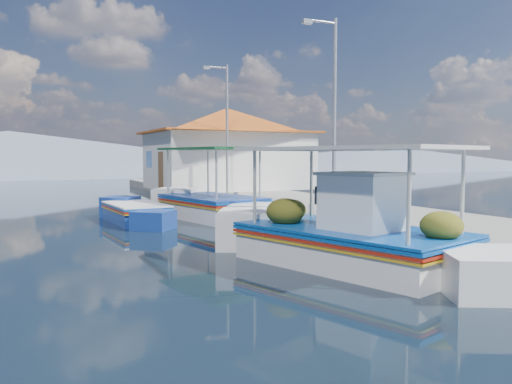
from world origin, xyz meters
name	(u,v)px	position (x,y,z in m)	size (l,w,h in m)	color
ground	(219,250)	(0.00, 0.00, 0.00)	(160.00, 160.00, 0.00)	black
quay	(305,207)	(5.90, 6.00, 0.25)	(5.00, 44.00, 0.50)	gray
bollards	(265,201)	(3.80, 5.25, 0.65)	(0.20, 17.20, 0.30)	#A5A8AD
main_caique	(349,240)	(1.84, -2.78, 0.53)	(3.99, 7.99, 2.75)	white
caique_green_canopy	(212,207)	(2.03, 6.11, 0.43)	(3.26, 7.52, 2.87)	white
caique_blue_hull	(136,215)	(-0.73, 6.17, 0.26)	(1.88, 5.47, 0.98)	navy
harbor_building	(227,147)	(6.20, 15.00, 2.78)	(10.49, 10.49, 4.40)	white
lamp_post_near	(332,105)	(4.51, 2.00, 3.85)	(1.21, 0.14, 6.00)	#A5A8AD
lamp_post_far	(225,122)	(4.51, 11.00, 3.85)	(1.21, 0.14, 6.00)	#A5A8AD
mountain_ridge	(110,158)	(6.54, 56.00, 2.04)	(171.40, 96.00, 5.50)	slate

